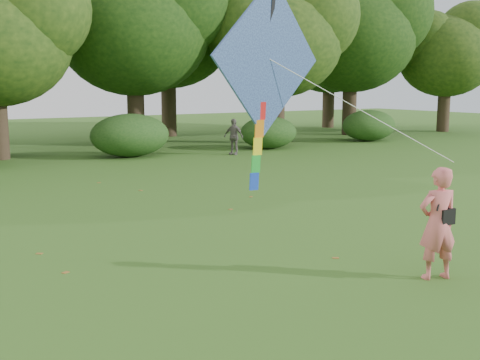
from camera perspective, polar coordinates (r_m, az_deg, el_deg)
ground at (r=10.12m, az=12.97°, el=-9.28°), size 100.00×100.00×0.00m
man_kite_flyer at (r=10.24m, az=18.24°, el=-3.93°), size 0.77×0.62×1.85m
bystander_right at (r=26.97m, az=-0.62°, el=4.13°), size 0.80×1.02×1.62m
crossbody_bag at (r=10.28m, az=18.82°, el=-3.21°), size 0.43×0.20×0.72m
flying_kite at (r=8.92m, az=2.66°, el=11.14°), size 4.03×1.36×3.07m
tree_line at (r=30.90m, az=-16.55°, el=13.30°), size 54.70×15.30×9.48m
shrub_band at (r=25.19m, az=-18.00°, el=3.44°), size 39.15×3.22×1.88m
fallen_leaves at (r=13.99m, az=-9.37°, el=-4.01°), size 8.13×15.88×0.01m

